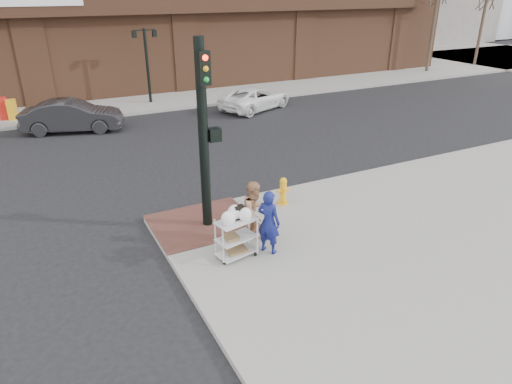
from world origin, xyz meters
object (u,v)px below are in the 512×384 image
lamp_post (147,57)px  traffic_signal_pole (204,131)px  minivan_white (255,98)px  fire_hydrant (283,191)px  utility_cart (236,235)px  sedan_dark (72,116)px  pedestrian_tan (255,212)px  woman_blue (269,222)px

lamp_post → traffic_signal_pole: bearing=-99.2°
minivan_white → fire_hydrant: size_ratio=5.10×
utility_cart → fire_hydrant: (2.49, 2.04, -0.17)m
sedan_dark → minivan_white: sedan_dark is taller
traffic_signal_pole → utility_cart: traffic_signal_pole is taller
traffic_signal_pole → minivan_white: size_ratio=1.14×
traffic_signal_pole → fire_hydrant: 3.36m
traffic_signal_pole → utility_cart: (-0.00, -1.86, -2.07)m
lamp_post → utility_cart: (-2.48, -17.08, -1.86)m
lamp_post → traffic_signal_pole: (-2.48, -15.23, 0.21)m
lamp_post → minivan_white: (4.85, -3.70, -2.01)m
lamp_post → utility_cart: bearing=-98.3°
pedestrian_tan → sedan_dark: pedestrian_tan is taller
woman_blue → fire_hydrant: bearing=-70.9°
sedan_dark → fire_hydrant: 12.35m
utility_cart → woman_blue: bearing=-10.6°
sedan_dark → minivan_white: bearing=-73.6°
pedestrian_tan → traffic_signal_pole: bearing=94.9°
traffic_signal_pole → minivan_white: (7.33, 11.53, -2.22)m
sedan_dark → woman_blue: bearing=-150.8°
lamp_post → pedestrian_tan: 16.81m
traffic_signal_pole → woman_blue: size_ratio=3.03×
traffic_signal_pole → minivan_white: bearing=57.6°
fire_hydrant → pedestrian_tan: bearing=-137.9°
minivan_white → woman_blue: bearing=131.5°
minivan_white → fire_hydrant: (-4.84, -11.34, -0.02)m
fire_hydrant → traffic_signal_pole: bearing=-175.7°
pedestrian_tan → minivan_white: size_ratio=0.38×
lamp_post → traffic_signal_pole: size_ratio=0.80×
minivan_white → fire_hydrant: 12.33m
fire_hydrant → woman_blue: bearing=-127.6°
traffic_signal_pole → sedan_dark: (-2.13, 11.63, -2.10)m
minivan_white → utility_cart: (-7.33, -13.38, 0.15)m
traffic_signal_pole → lamp_post: bearing=80.8°
lamp_post → sedan_dark: (-4.61, -3.59, -1.89)m
woman_blue → fire_hydrant: woman_blue is taller
pedestrian_tan → minivan_white: bearing=40.5°
lamp_post → utility_cart: size_ratio=2.98×
woman_blue → traffic_signal_pole: bearing=-11.5°
traffic_signal_pole → woman_blue: traffic_signal_pole is taller
sedan_dark → utility_cart: (2.13, -13.49, 0.03)m
lamp_post → sedan_dark: 6.14m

